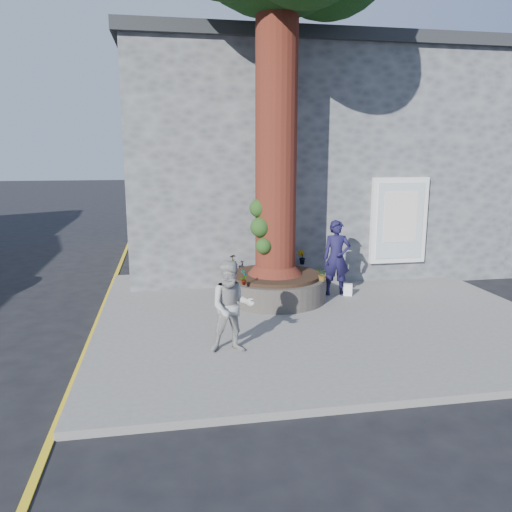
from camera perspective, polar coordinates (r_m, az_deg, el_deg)
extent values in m
plane|color=black|center=(9.51, 0.00, -9.25)|extent=(120.00, 120.00, 0.00)
cube|color=slate|center=(10.74, 6.99, -6.51)|extent=(9.00, 8.00, 0.12)
cube|color=yellow|center=(10.42, -17.94, -7.92)|extent=(0.10, 30.00, 0.01)
cube|color=#4D4F52|center=(16.46, 4.20, 10.24)|extent=(10.00, 8.00, 6.00)
cube|color=black|center=(16.69, 4.37, 21.11)|extent=(10.30, 8.30, 0.30)
cube|color=white|center=(13.36, 16.01, 3.91)|extent=(1.50, 0.12, 2.20)
cube|color=silver|center=(13.31, 16.12, 3.88)|extent=(1.25, 0.04, 1.95)
cube|color=silver|center=(13.28, 16.18, 4.29)|extent=(0.90, 0.02, 1.30)
cylinder|color=black|center=(11.40, 2.18, -3.68)|extent=(2.30, 2.30, 0.52)
cylinder|color=black|center=(11.33, 2.20, -2.21)|extent=(2.04, 2.04, 0.08)
cylinder|color=#491D12|center=(11.06, 2.35, 17.23)|extent=(0.90, 0.90, 7.50)
cone|color=#491D12|center=(11.24, 2.21, -0.28)|extent=(1.24, 1.24, 0.70)
sphere|color=#1B3E14|center=(10.84, 0.50, 3.31)|extent=(0.44, 0.44, 0.44)
sphere|color=#1B3E14|center=(10.82, 0.91, 1.15)|extent=(0.36, 0.36, 0.36)
sphere|color=#1B3E14|center=(10.91, 0.29, 5.48)|extent=(0.40, 0.40, 0.40)
imported|color=#161336|center=(11.79, 9.18, -0.21)|extent=(0.70, 0.51, 1.76)
imported|color=#A4A29D|center=(8.30, -2.78, -5.84)|extent=(0.78, 0.62, 1.56)
cube|color=white|center=(11.91, 10.46, -3.80)|extent=(0.23, 0.19, 0.28)
imported|color=gray|center=(10.32, -1.40, -2.40)|extent=(0.20, 0.21, 0.33)
imported|color=gray|center=(12.29, 5.23, -0.14)|extent=(0.26, 0.26, 0.34)
imported|color=gray|center=(11.96, -2.65, -0.53)|extent=(0.21, 0.21, 0.31)
imported|color=gray|center=(10.71, 7.63, -2.11)|extent=(0.32, 0.33, 0.29)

